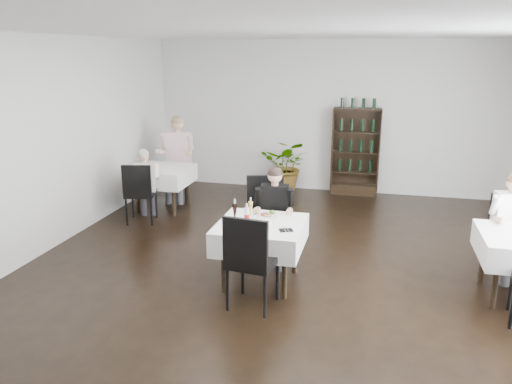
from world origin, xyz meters
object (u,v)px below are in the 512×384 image
at_px(wine_shelf, 355,153).
at_px(main_table, 261,235).
at_px(potted_tree, 287,166).
at_px(diner_main, 274,209).

distance_m(wine_shelf, main_table, 4.41).
height_order(potted_tree, diner_main, diner_main).
bearing_deg(potted_tree, wine_shelf, 4.83).
relative_size(wine_shelf, main_table, 1.70).
bearing_deg(main_table, diner_main, 86.36).
bearing_deg(wine_shelf, main_table, -101.78).
bearing_deg(diner_main, potted_tree, 97.79).
height_order(wine_shelf, main_table, wine_shelf).
bearing_deg(potted_tree, diner_main, -82.21).
bearing_deg(potted_tree, main_table, -83.85).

